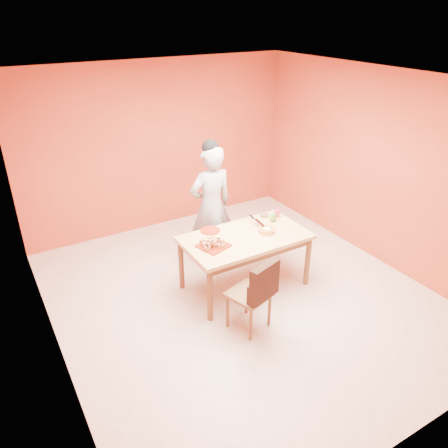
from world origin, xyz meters
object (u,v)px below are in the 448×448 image
dining_table (245,242)px  magenta_glass (277,213)px  sponge_cake (267,230)px  checker_tin (264,215)px  pastry_platter (214,246)px  person (211,206)px  egg_ornament (273,217)px  dining_chair (250,293)px  red_dinner_plate (210,230)px

dining_table → magenta_glass: magenta_glass is taller
sponge_cake → checker_tin: bearing=58.7°
pastry_platter → magenta_glass: size_ratio=3.16×
person → egg_ornament: (0.61, -0.63, -0.05)m
dining_table → person: person is taller
sponge_cake → dining_chair: bearing=-136.0°
dining_chair → sponge_cake: 1.01m
dining_chair → magenta_glass: size_ratio=8.99×
dining_chair → red_dinner_plate: dining_chair is taller
person → sponge_cake: (0.34, -0.86, -0.08)m
magenta_glass → egg_ornament: bearing=-146.4°
dining_table → magenta_glass: (0.68, 0.25, 0.15)m
dining_table → pastry_platter: bearing=-177.1°
sponge_cake → checker_tin: 0.49m
checker_tin → dining_table: bearing=-146.9°
red_dinner_plate → egg_ornament: egg_ornament is taller
pastry_platter → red_dinner_plate: (0.16, 0.37, -0.00)m
dining_chair → dining_table: bearing=43.9°
magenta_glass → checker_tin: bearing=144.9°
dining_chair → pastry_platter: (-0.07, 0.71, 0.28)m
checker_tin → dining_chair: bearing=-131.0°
dining_chair → person: size_ratio=0.53×
pastry_platter → egg_ornament: egg_ornament is taller
dining_table → egg_ornament: size_ratio=11.74×
checker_tin → person: bearing=143.4°
dining_table → dining_chair: bearing=-119.1°
person → checker_tin: bearing=143.8°
dining_table → person: size_ratio=0.91×
pastry_platter → person: bearing=62.7°
sponge_cake → pastry_platter: bearing=176.6°
magenta_glass → person: bearing=143.6°
pastry_platter → red_dinner_plate: bearing=66.7°
dining_table → magenta_glass: 0.74m
egg_ornament → magenta_glass: egg_ornament is taller
person → sponge_cake: 0.93m
checker_tin → magenta_glass: bearing=-35.1°
dining_chair → sponge_cake: dining_chair is taller
pastry_platter → checker_tin: bearing=20.2°
red_dinner_plate → egg_ornament: 0.89m
magenta_glass → sponge_cake: bearing=-141.3°
checker_tin → pastry_platter: bearing=-159.8°
dining_table → egg_ornament: egg_ornament is taller
dining_chair → egg_ornament: dining_chair is taller
pastry_platter → egg_ornament: (1.03, 0.19, 0.06)m
dining_table → egg_ornament: bearing=16.5°
red_dinner_plate → sponge_cake: sponge_cake is taller
sponge_cake → magenta_glass: magenta_glass is taller
person → pastry_platter: bearing=63.1°
sponge_cake → dining_table: bearing=165.9°
red_dinner_plate → pastry_platter: bearing=-113.3°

